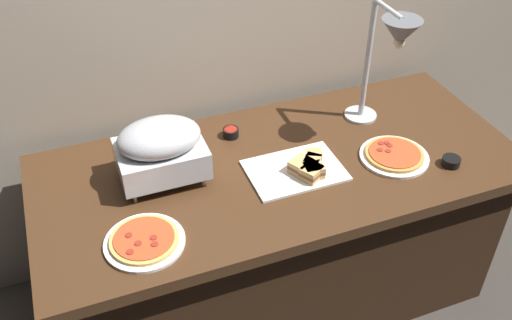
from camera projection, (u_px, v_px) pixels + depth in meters
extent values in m
plane|color=#38332D|center=(276.00, 291.00, 2.71)|extent=(8.00, 8.00, 0.00)
cube|color=tan|center=(235.00, 9.00, 2.34)|extent=(4.40, 0.04, 2.40)
cube|color=#422816|center=(280.00, 169.00, 2.25)|extent=(1.90, 0.84, 0.05)
cube|color=black|center=(278.00, 238.00, 2.49)|extent=(1.75, 0.74, 0.71)
cylinder|color=#B7BABF|center=(135.00, 198.00, 2.06)|extent=(0.01, 0.01, 0.04)
cylinder|color=#B7BABF|center=(204.00, 181.00, 2.13)|extent=(0.01, 0.01, 0.04)
cylinder|color=#B7BABF|center=(125.00, 167.00, 2.19)|extent=(0.01, 0.01, 0.04)
cylinder|color=#B7BABF|center=(190.00, 152.00, 2.27)|extent=(0.01, 0.01, 0.04)
cube|color=#B7BABF|center=(162.00, 158.00, 2.12)|extent=(0.32, 0.24, 0.11)
ellipsoid|color=#B7BABF|center=(159.00, 137.00, 2.06)|extent=(0.31, 0.22, 0.12)
cylinder|color=#B7BABF|center=(360.00, 115.00, 2.50)|extent=(0.14, 0.14, 0.01)
cylinder|color=#B7BABF|center=(368.00, 61.00, 2.34)|extent=(0.02, 0.02, 0.52)
cylinder|color=#B7BABF|center=(389.00, 9.00, 2.11)|extent=(0.02, 0.19, 0.02)
cone|color=#595B60|center=(400.00, 32.00, 2.08)|extent=(0.15, 0.15, 0.10)
sphere|color=#F9EAB2|center=(398.00, 42.00, 2.10)|extent=(0.04, 0.04, 0.04)
cylinder|color=white|center=(394.00, 157.00, 2.27)|extent=(0.27, 0.27, 0.01)
cylinder|color=#C68E42|center=(394.00, 154.00, 2.26)|extent=(0.23, 0.23, 0.01)
cylinder|color=#B74723|center=(395.00, 153.00, 2.26)|extent=(0.20, 0.20, 0.00)
cylinder|color=maroon|center=(381.00, 143.00, 2.30)|extent=(0.02, 0.02, 0.00)
cylinder|color=maroon|center=(380.00, 150.00, 2.27)|extent=(0.02, 0.02, 0.00)
cylinder|color=maroon|center=(387.00, 143.00, 2.30)|extent=(0.02, 0.02, 0.00)
cylinder|color=maroon|center=(388.00, 151.00, 2.26)|extent=(0.02, 0.02, 0.00)
cylinder|color=maroon|center=(390.00, 145.00, 2.29)|extent=(0.02, 0.02, 0.00)
cylinder|color=white|center=(145.00, 242.00, 1.90)|extent=(0.27, 0.27, 0.01)
cylinder|color=#DBA856|center=(144.00, 240.00, 1.89)|extent=(0.23, 0.23, 0.01)
cylinder|color=#B74723|center=(144.00, 238.00, 1.89)|extent=(0.20, 0.20, 0.00)
cylinder|color=maroon|center=(155.00, 244.00, 1.86)|extent=(0.02, 0.02, 0.00)
cylinder|color=maroon|center=(154.00, 238.00, 1.89)|extent=(0.02, 0.02, 0.00)
cylinder|color=maroon|center=(130.00, 252.00, 1.84)|extent=(0.02, 0.02, 0.00)
cylinder|color=maroon|center=(129.00, 235.00, 1.90)|extent=(0.02, 0.02, 0.00)
cylinder|color=maroon|center=(138.00, 243.00, 1.87)|extent=(0.02, 0.02, 0.00)
cube|color=white|center=(295.00, 170.00, 2.20)|extent=(0.36, 0.26, 0.01)
cube|color=tan|center=(301.00, 169.00, 2.19)|extent=(0.11, 0.10, 0.02)
cube|color=brown|center=(301.00, 166.00, 2.18)|extent=(0.11, 0.10, 0.01)
cube|color=tan|center=(301.00, 163.00, 2.17)|extent=(0.11, 0.10, 0.02)
cube|color=tan|center=(311.00, 176.00, 2.15)|extent=(0.10, 0.10, 0.02)
cube|color=brown|center=(312.00, 173.00, 2.14)|extent=(0.10, 0.10, 0.01)
cube|color=tan|center=(312.00, 169.00, 2.13)|extent=(0.10, 0.10, 0.02)
cube|color=tan|center=(313.00, 160.00, 2.23)|extent=(0.08, 0.08, 0.02)
cube|color=brown|center=(314.00, 157.00, 2.22)|extent=(0.08, 0.08, 0.01)
cube|color=tan|center=(314.00, 153.00, 2.21)|extent=(0.08, 0.08, 0.02)
cube|color=tan|center=(313.00, 174.00, 2.16)|extent=(0.08, 0.07, 0.02)
cube|color=brown|center=(314.00, 171.00, 2.15)|extent=(0.08, 0.07, 0.01)
cube|color=tan|center=(314.00, 167.00, 2.14)|extent=(0.08, 0.07, 0.02)
cube|color=tan|center=(312.00, 166.00, 2.20)|extent=(0.09, 0.09, 0.02)
cube|color=brown|center=(312.00, 163.00, 2.19)|extent=(0.09, 0.09, 0.01)
cube|color=tan|center=(312.00, 160.00, 2.18)|extent=(0.09, 0.09, 0.02)
cylinder|color=black|center=(451.00, 162.00, 2.23)|extent=(0.07, 0.07, 0.03)
cylinder|color=gold|center=(452.00, 159.00, 2.22)|extent=(0.06, 0.06, 0.01)
cylinder|color=black|center=(231.00, 133.00, 2.38)|extent=(0.07, 0.07, 0.04)
cylinder|color=maroon|center=(231.00, 130.00, 2.37)|extent=(0.05, 0.05, 0.01)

